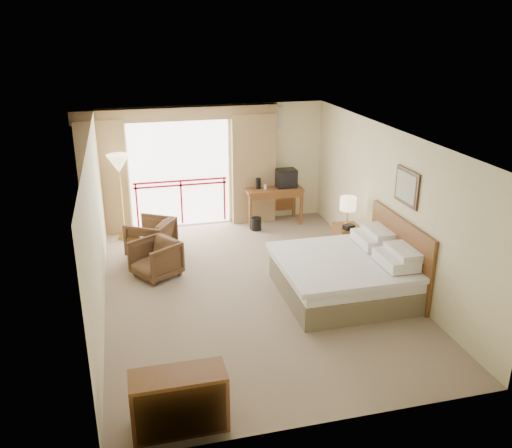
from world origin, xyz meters
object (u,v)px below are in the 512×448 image
object	(u,v)px
desk	(272,195)
bed	(346,274)
tv	(286,178)
armchair_far	(152,254)
dresser	(179,401)
table_lamp	(348,204)
armchair_near	(157,276)
side_table	(140,245)
floor_lamp	(119,167)
wastebasket	(256,224)
nightstand	(347,241)

from	to	relation	value
desk	bed	bearing A→B (deg)	-87.35
tv	armchair_far	distance (m)	3.52
tv	bed	bearing A→B (deg)	-87.51
tv	armchair_far	xyz separation A→B (m)	(-3.15, -1.17, -1.05)
dresser	table_lamp	bearing A→B (deg)	46.61
armchair_near	side_table	size ratio (longest dim) A/B	1.47
desk	armchair_near	xyz separation A→B (m)	(-2.84, -2.25, -0.66)
bed	dresser	bearing A→B (deg)	-140.63
desk	floor_lamp	distance (m)	3.49
bed	dresser	world-z (taller)	bed
desk	armchair_far	size ratio (longest dim) A/B	1.58
armchair_far	side_table	world-z (taller)	side_table
side_table	dresser	size ratio (longest dim) A/B	0.47
wastebasket	dresser	xyz separation A→B (m)	(-2.39, -5.89, 0.22)
table_lamp	floor_lamp	world-z (taller)	floor_lamp
tv	side_table	distance (m)	3.76
armchair_near	dresser	world-z (taller)	dresser
floor_lamp	side_table	bearing A→B (deg)	-78.18
nightstand	desk	size ratio (longest dim) A/B	0.50
floor_lamp	dresser	xyz separation A→B (m)	(0.48, -6.09, -1.22)
armchair_near	tv	bearing A→B (deg)	92.52
wastebasket	armchair_near	size ratio (longest dim) A/B	0.38
tv	floor_lamp	xyz separation A→B (m)	(-3.66, -0.16, 0.54)
tv	armchair_far	world-z (taller)	tv
wastebasket	floor_lamp	xyz separation A→B (m)	(-2.87, 0.20, 1.44)
bed	floor_lamp	distance (m)	5.19
side_table	desk	bearing A→B (deg)	26.90
bed	desk	bearing A→B (deg)	93.66
wastebasket	armchair_near	distance (m)	2.98
table_lamp	dresser	size ratio (longest dim) A/B	0.51
table_lamp	armchair_near	size ratio (longest dim) A/B	0.74
nightstand	table_lamp	world-z (taller)	table_lamp
wastebasket	armchair_near	bearing A→B (deg)	-142.14
floor_lamp	desk	bearing A→B (deg)	3.85
table_lamp	wastebasket	distance (m)	2.46
desk	floor_lamp	xyz separation A→B (m)	(-3.36, -0.23, 0.93)
wastebasket	dresser	size ratio (longest dim) A/B	0.27
bed	nightstand	xyz separation A→B (m)	(0.64, 1.47, -0.05)
armchair_near	desk	bearing A→B (deg)	96.06
bed	tv	world-z (taller)	tv
desk	dresser	bearing A→B (deg)	-115.51
table_lamp	bed	bearing A→B (deg)	-112.90
desk	side_table	bearing A→B (deg)	-154.12
desk	nightstand	bearing A→B (deg)	-69.83
table_lamp	desk	size ratio (longest dim) A/B	0.43
nightstand	floor_lamp	size ratio (longest dim) A/B	0.35
dresser	desk	bearing A→B (deg)	64.77
wastebasket	table_lamp	bearing A→B (deg)	-52.77
armchair_near	nightstand	bearing A→B (deg)	57.12
wastebasket	side_table	world-z (taller)	side_table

